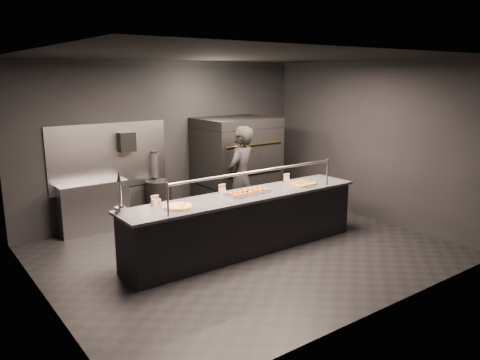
# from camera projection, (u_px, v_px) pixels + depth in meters

# --- Properties ---
(room) EXTENTS (6.04, 6.00, 3.00)m
(room) POSITION_uv_depth(u_px,v_px,m) (242.00, 158.00, 7.16)
(room) COLOR black
(room) RESTS_ON ground
(service_counter) EXTENTS (4.10, 0.78, 1.37)m
(service_counter) POSITION_uv_depth(u_px,v_px,m) (245.00, 223.00, 7.36)
(service_counter) COLOR black
(service_counter) RESTS_ON ground
(pizza_oven) EXTENTS (1.50, 1.23, 1.91)m
(pizza_oven) POSITION_uv_depth(u_px,v_px,m) (236.00, 165.00, 9.43)
(pizza_oven) COLOR black
(pizza_oven) RESTS_ON ground
(prep_shelf) EXTENTS (1.20, 0.35, 0.90)m
(prep_shelf) POSITION_uv_depth(u_px,v_px,m) (94.00, 207.00, 8.25)
(prep_shelf) COLOR #99999E
(prep_shelf) RESTS_ON ground
(towel_dispenser) EXTENTS (0.30, 0.20, 0.35)m
(towel_dispenser) POSITION_uv_depth(u_px,v_px,m) (126.00, 142.00, 8.47)
(towel_dispenser) COLOR black
(towel_dispenser) RESTS_ON room
(fire_extinguisher) EXTENTS (0.14, 0.14, 0.51)m
(fire_extinguisher) POSITION_uv_depth(u_px,v_px,m) (155.00, 165.00, 8.91)
(fire_extinguisher) COLOR #B2B2B7
(fire_extinguisher) RESTS_ON room
(beer_tap) EXTENTS (0.15, 0.22, 0.59)m
(beer_tap) POSITION_uv_depth(u_px,v_px,m) (120.00, 201.00, 6.25)
(beer_tap) COLOR silver
(beer_tap) RESTS_ON service_counter
(round_pizza) EXTENTS (0.47, 0.47, 0.03)m
(round_pizza) POSITION_uv_depth(u_px,v_px,m) (178.00, 206.00, 6.55)
(round_pizza) COLOR silver
(round_pizza) RESTS_ON service_counter
(slider_tray_a) EXTENTS (0.45, 0.37, 0.07)m
(slider_tray_a) POSITION_uv_depth(u_px,v_px,m) (240.00, 194.00, 7.19)
(slider_tray_a) COLOR silver
(slider_tray_a) RESTS_ON service_counter
(slider_tray_b) EXTENTS (0.47, 0.38, 0.07)m
(slider_tray_b) POSITION_uv_depth(u_px,v_px,m) (255.00, 191.00, 7.40)
(slider_tray_b) COLOR silver
(slider_tray_b) RESTS_ON service_counter
(square_pizza) EXTENTS (0.49, 0.49, 0.05)m
(square_pizza) POSITION_uv_depth(u_px,v_px,m) (302.00, 184.00, 7.90)
(square_pizza) COLOR silver
(square_pizza) RESTS_ON service_counter
(condiment_jar) EXTENTS (0.15, 0.06, 0.10)m
(condiment_jar) POSITION_uv_depth(u_px,v_px,m) (155.00, 202.00, 6.65)
(condiment_jar) COLOR silver
(condiment_jar) RESTS_ON service_counter
(tent_cards) EXTENTS (2.63, 0.04, 0.15)m
(tent_cards) POSITION_uv_depth(u_px,v_px,m) (226.00, 188.00, 7.36)
(tent_cards) COLOR white
(tent_cards) RESTS_ON service_counter
(trash_bin) EXTENTS (0.47, 0.47, 0.79)m
(trash_bin) POSITION_uv_depth(u_px,v_px,m) (159.00, 201.00, 8.89)
(trash_bin) COLOR black
(trash_bin) RESTS_ON ground
(worker) EXTENTS (0.81, 0.70, 1.87)m
(worker) POSITION_uv_depth(u_px,v_px,m) (241.00, 178.00, 8.36)
(worker) COLOR black
(worker) RESTS_ON ground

